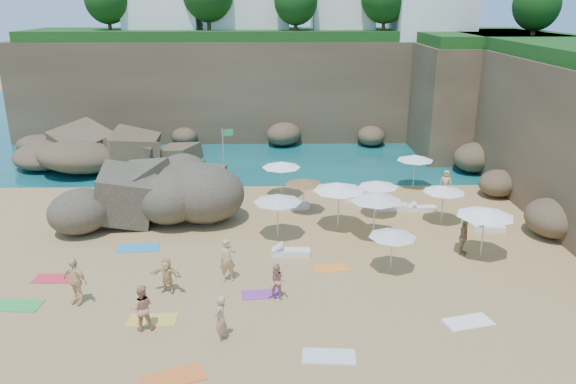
{
  "coord_description": "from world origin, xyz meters",
  "views": [
    {
      "loc": [
        1.49,
        -23.44,
        11.02
      ],
      "look_at": [
        2.0,
        3.0,
        2.0
      ],
      "focal_mm": 35.0,
      "sensor_mm": 36.0,
      "label": 1
    }
  ],
  "objects_px": {
    "parasol_2": "(444,189)",
    "person_stand_3": "(463,237)",
    "rock_outcrop": "(149,217)",
    "parasol_0": "(281,164)",
    "person_stand_2": "(208,179)",
    "flag_pole": "(225,148)",
    "person_stand_1": "(142,308)",
    "parasol_1": "(415,158)",
    "person_stand_6": "(220,318)",
    "person_stand_5": "(182,170)",
    "person_stand_4": "(446,182)",
    "lounger_0": "(292,206)"
  },
  "relations": [
    {
      "from": "parasol_0",
      "to": "person_stand_6",
      "type": "distance_m",
      "value": 15.05
    },
    {
      "from": "flag_pole",
      "to": "rock_outcrop",
      "type": "bearing_deg",
      "value": -121.96
    },
    {
      "from": "rock_outcrop",
      "to": "parasol_1",
      "type": "bearing_deg",
      "value": 17.3
    },
    {
      "from": "parasol_0",
      "to": "parasol_1",
      "type": "height_order",
      "value": "parasol_0"
    },
    {
      "from": "parasol_1",
      "to": "person_stand_6",
      "type": "distance_m",
      "value": 19.42
    },
    {
      "from": "person_stand_1",
      "to": "person_stand_4",
      "type": "relative_size",
      "value": 1.17
    },
    {
      "from": "parasol_0",
      "to": "person_stand_3",
      "type": "xyz_separation_m",
      "value": [
        8.22,
        -8.18,
        -1.14
      ]
    },
    {
      "from": "person_stand_2",
      "to": "rock_outcrop",
      "type": "bearing_deg",
      "value": 102.99
    },
    {
      "from": "person_stand_4",
      "to": "person_stand_6",
      "type": "height_order",
      "value": "person_stand_6"
    },
    {
      "from": "parasol_2",
      "to": "lounger_0",
      "type": "relative_size",
      "value": 1.12
    },
    {
      "from": "lounger_0",
      "to": "person_stand_5",
      "type": "relative_size",
      "value": 1.13
    },
    {
      "from": "parasol_2",
      "to": "person_stand_4",
      "type": "bearing_deg",
      "value": 71.69
    },
    {
      "from": "parasol_1",
      "to": "person_stand_2",
      "type": "height_order",
      "value": "parasol_1"
    },
    {
      "from": "rock_outcrop",
      "to": "parasol_1",
      "type": "xyz_separation_m",
      "value": [
        15.38,
        4.79,
        1.94
      ]
    },
    {
      "from": "rock_outcrop",
      "to": "parasol_2",
      "type": "bearing_deg",
      "value": -4.04
    },
    {
      "from": "flag_pole",
      "to": "person_stand_5",
      "type": "distance_m",
      "value": 3.15
    },
    {
      "from": "parasol_1",
      "to": "person_stand_4",
      "type": "height_order",
      "value": "parasol_1"
    },
    {
      "from": "parasol_1",
      "to": "person_stand_2",
      "type": "distance_m",
      "value": 12.7
    },
    {
      "from": "person_stand_4",
      "to": "parasol_2",
      "type": "bearing_deg",
      "value": -79.29
    },
    {
      "from": "lounger_0",
      "to": "person_stand_3",
      "type": "height_order",
      "value": "person_stand_3"
    },
    {
      "from": "rock_outcrop",
      "to": "parasol_2",
      "type": "relative_size",
      "value": 3.42
    },
    {
      "from": "flag_pole",
      "to": "parasol_2",
      "type": "height_order",
      "value": "flag_pole"
    },
    {
      "from": "person_stand_4",
      "to": "person_stand_5",
      "type": "distance_m",
      "value": 16.36
    },
    {
      "from": "person_stand_5",
      "to": "person_stand_1",
      "type": "bearing_deg",
      "value": -105.78
    },
    {
      "from": "rock_outcrop",
      "to": "lounger_0",
      "type": "height_order",
      "value": "rock_outcrop"
    },
    {
      "from": "flag_pole",
      "to": "parasol_0",
      "type": "height_order",
      "value": "flag_pole"
    },
    {
      "from": "parasol_1",
      "to": "person_stand_4",
      "type": "distance_m",
      "value": 2.37
    },
    {
      "from": "person_stand_2",
      "to": "lounger_0",
      "type": "bearing_deg",
      "value": -165.11
    },
    {
      "from": "parasol_2",
      "to": "person_stand_3",
      "type": "bearing_deg",
      "value": -91.58
    },
    {
      "from": "rock_outcrop",
      "to": "person_stand_3",
      "type": "relative_size",
      "value": 4.42
    },
    {
      "from": "person_stand_1",
      "to": "parasol_2",
      "type": "bearing_deg",
      "value": -153.42
    },
    {
      "from": "parasol_0",
      "to": "person_stand_2",
      "type": "height_order",
      "value": "parasol_0"
    },
    {
      "from": "parasol_0",
      "to": "person_stand_1",
      "type": "xyz_separation_m",
      "value": [
        -5.0,
        -14.14,
        -1.12
      ]
    },
    {
      "from": "flag_pole",
      "to": "parasol_0",
      "type": "xyz_separation_m",
      "value": [
        3.51,
        -2.58,
        -0.32
      ]
    },
    {
      "from": "lounger_0",
      "to": "person_stand_2",
      "type": "xyz_separation_m",
      "value": [
        -4.99,
        3.03,
        0.7
      ]
    },
    {
      "from": "person_stand_2",
      "to": "person_stand_5",
      "type": "relative_size",
      "value": 1.0
    },
    {
      "from": "flag_pole",
      "to": "person_stand_6",
      "type": "xyz_separation_m",
      "value": [
        1.32,
        -17.43,
        -1.46
      ]
    },
    {
      "from": "rock_outcrop",
      "to": "person_stand_3",
      "type": "bearing_deg",
      "value": -17.7
    },
    {
      "from": "person_stand_3",
      "to": "person_stand_5",
      "type": "xyz_separation_m",
      "value": [
        -14.52,
        10.87,
        0.02
      ]
    },
    {
      "from": "rock_outcrop",
      "to": "flag_pole",
      "type": "height_order",
      "value": "flag_pole"
    },
    {
      "from": "rock_outcrop",
      "to": "person_stand_2",
      "type": "height_order",
      "value": "person_stand_2"
    },
    {
      "from": "person_stand_4",
      "to": "person_stand_5",
      "type": "height_order",
      "value": "person_stand_5"
    },
    {
      "from": "parasol_0",
      "to": "parasol_2",
      "type": "distance_m",
      "value": 9.4
    },
    {
      "from": "person_stand_2",
      "to": "person_stand_5",
      "type": "height_order",
      "value": "person_stand_5"
    },
    {
      "from": "parasol_0",
      "to": "person_stand_4",
      "type": "height_order",
      "value": "parasol_0"
    },
    {
      "from": "person_stand_4",
      "to": "person_stand_1",
      "type": "bearing_deg",
      "value": -106.77
    },
    {
      "from": "parasol_0",
      "to": "lounger_0",
      "type": "distance_m",
      "value": 2.86
    },
    {
      "from": "parasol_2",
      "to": "person_stand_5",
      "type": "relative_size",
      "value": 1.27
    },
    {
      "from": "person_stand_5",
      "to": "person_stand_6",
      "type": "relative_size",
      "value": 1.02
    },
    {
      "from": "flag_pole",
      "to": "person_stand_1",
      "type": "bearing_deg",
      "value": -95.1
    }
  ]
}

